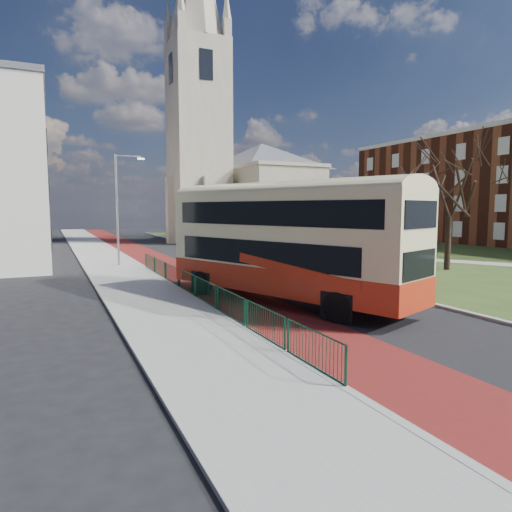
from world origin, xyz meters
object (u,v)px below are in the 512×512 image
bus (285,237)px  winter_tree_near (451,174)px  winter_tree_far (349,195)px  streetlamp (119,204)px  litter_bin (371,268)px

bus → winter_tree_near: 16.60m
winter_tree_far → winter_tree_near: bearing=-103.5°
streetlamp → bus: size_ratio=0.63×
streetlamp → litter_bin: streetlamp is taller
bus → winter_tree_far: size_ratio=1.57×
winter_tree_near → winter_tree_far: size_ratio=1.16×
litter_bin → winter_tree_near: bearing=1.8°
bus → winter_tree_near: (15.39, 5.07, 3.57)m
streetlamp → winter_tree_near: bearing=-29.7°
winter_tree_far → litter_bin: 21.04m
bus → winter_tree_far: 29.66m
streetlamp → litter_bin: 18.35m
streetlamp → bus: bearing=-73.9°
winter_tree_far → litter_bin: (-10.80, -17.31, -5.13)m
bus → litter_bin: size_ratio=13.68×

